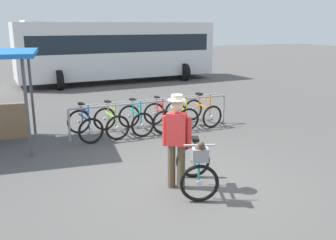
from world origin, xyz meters
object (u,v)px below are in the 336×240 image
(racked_bike_lime, at_px, (111,122))
(racked_bike_teal, at_px, (136,119))
(racked_bike_red, at_px, (159,117))
(person_with_featured_bike, at_px, (177,138))
(featured_bicycle, at_px, (197,166))
(racked_bike_yellow, at_px, (181,114))
(bus_distant, at_px, (118,48))
(racked_bike_blue, at_px, (85,125))
(racked_bike_orange, at_px, (202,112))

(racked_bike_lime, distance_m, racked_bike_teal, 0.70)
(racked_bike_red, height_order, person_with_featured_bike, person_with_featured_bike)
(featured_bicycle, xyz_separation_m, person_with_featured_bike, (-0.26, 0.29, 0.46))
(featured_bicycle, height_order, person_with_featured_bike, person_with_featured_bike)
(racked_bike_yellow, bearing_deg, bus_distant, 85.04)
(racked_bike_blue, distance_m, racked_bike_yellow, 2.80)
(racked_bike_yellow, height_order, featured_bicycle, featured_bicycle)
(racked_bike_blue, distance_m, featured_bicycle, 4.13)
(racked_bike_teal, distance_m, person_with_featured_bike, 3.76)
(racked_bike_orange, bearing_deg, racked_bike_teal, -179.48)
(racked_bike_orange, height_order, bus_distant, bus_distant)
(person_with_featured_bike, relative_size, bus_distant, 0.17)
(racked_bike_yellow, relative_size, featured_bicycle, 0.92)
(racked_bike_red, relative_size, racked_bike_orange, 1.02)
(racked_bike_teal, height_order, bus_distant, bus_distant)
(racked_bike_lime, xyz_separation_m, person_with_featured_bike, (0.22, -3.67, 0.58))
(racked_bike_orange, relative_size, person_with_featured_bike, 0.66)
(person_with_featured_bike, height_order, bus_distant, bus_distant)
(racked_bike_blue, distance_m, bus_distant, 10.02)
(racked_bike_blue, height_order, racked_bike_red, same)
(racked_bike_teal, bearing_deg, racked_bike_orange, 0.52)
(racked_bike_yellow, relative_size, person_with_featured_bike, 0.67)
(racked_bike_red, relative_size, person_with_featured_bike, 0.68)
(racked_bike_red, distance_m, racked_bike_orange, 1.40)
(racked_bike_red, bearing_deg, racked_bike_teal, -179.48)
(racked_bike_blue, relative_size, person_with_featured_bike, 0.67)
(racked_bike_blue, relative_size, racked_bike_red, 0.99)
(racked_bike_teal, relative_size, featured_bicycle, 0.90)
(racked_bike_orange, distance_m, bus_distant, 9.32)
(racked_bike_lime, relative_size, featured_bicycle, 0.92)
(racked_bike_lime, height_order, racked_bike_yellow, same)
(racked_bike_lime, relative_size, racked_bike_red, 0.99)
(racked_bike_yellow, relative_size, bus_distant, 0.11)
(racked_bike_red, relative_size, racked_bike_yellow, 1.00)
(racked_bike_red, height_order, bus_distant, bus_distant)
(racked_bike_blue, xyz_separation_m, person_with_featured_bike, (0.92, -3.67, 0.58))
(racked_bike_yellow, bearing_deg, racked_bike_blue, -179.48)
(racked_bike_red, bearing_deg, racked_bike_blue, -179.48)
(racked_bike_lime, xyz_separation_m, featured_bicycle, (0.48, -3.97, 0.12))
(racked_bike_orange, bearing_deg, featured_bicycle, -120.15)
(featured_bicycle, bearing_deg, racked_bike_lime, 96.92)
(racked_bike_red, height_order, featured_bicycle, featured_bicycle)
(racked_bike_lime, bearing_deg, person_with_featured_bike, -86.56)
(featured_bicycle, bearing_deg, racked_bike_yellow, 67.90)
(racked_bike_blue, bearing_deg, racked_bike_yellow, 0.52)
(racked_bike_red, distance_m, bus_distant, 9.45)
(racked_bike_blue, distance_m, racked_bike_orange, 3.50)
(person_with_featured_bike, bearing_deg, bus_distant, 78.28)
(featured_bicycle, bearing_deg, racked_bike_blue, 106.61)
(racked_bike_teal, height_order, racked_bike_yellow, same)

